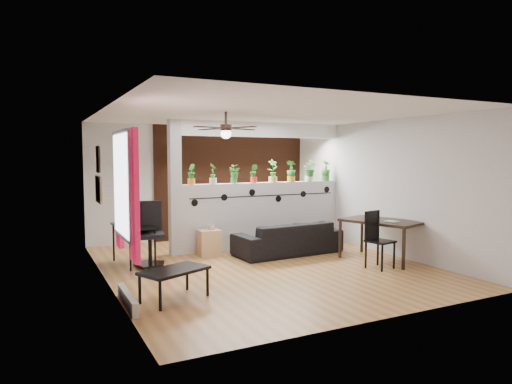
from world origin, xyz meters
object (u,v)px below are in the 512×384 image
object	(u,v)px
ceiling_fan	(226,130)
folding_chair	(376,234)
potted_plant_2	(234,173)
computer_desk	(133,228)
potted_plant_7	(326,170)
sofa	(288,239)
potted_plant_6	(309,170)
cube_shelf	(209,242)
potted_plant_5	(291,171)
potted_plant_3	(254,173)
coffee_table	(174,272)
office_chair	(150,238)
dining_table	(381,224)
cup	(211,227)
potted_plant_4	(273,170)
potted_plant_1	(213,173)
potted_plant_0	(191,174)

from	to	relation	value
ceiling_fan	folding_chair	size ratio (longest dim) A/B	1.23
potted_plant_2	computer_desk	xyz separation A→B (m)	(-2.12, -0.44, -0.91)
potted_plant_7	sofa	world-z (taller)	potted_plant_7
potted_plant_6	potted_plant_7	world-z (taller)	potted_plant_6
ceiling_fan	cube_shelf	size ratio (longest dim) A/B	2.41
potted_plant_5	computer_desk	xyz separation A→B (m)	(-3.47, -0.44, -0.95)
computer_desk	potted_plant_7	bearing A→B (deg)	5.68
potted_plant_3	coffee_table	world-z (taller)	potted_plant_3
office_chair	folding_chair	bearing A→B (deg)	-28.00
potted_plant_2	dining_table	bearing A→B (deg)	-46.80
potted_plant_2	cup	distance (m)	1.23
potted_plant_6	office_chair	world-z (taller)	potted_plant_6
potted_plant_4	potted_plant_5	size ratio (longest dim) A/B	1.07
potted_plant_1	potted_plant_7	xyz separation A→B (m)	(2.71, 0.00, 0.02)
potted_plant_5	folding_chair	xyz separation A→B (m)	(0.18, -2.52, -1.02)
potted_plant_3	potted_plant_7	xyz separation A→B (m)	(1.81, 0.00, 0.04)
ceiling_fan	coffee_table	world-z (taller)	ceiling_fan
potted_plant_4	ceiling_fan	bearing A→B (deg)	-135.41
folding_chair	coffee_table	world-z (taller)	folding_chair
potted_plant_5	potted_plant_7	bearing A→B (deg)	-0.00
potted_plant_6	folding_chair	distance (m)	2.74
coffee_table	computer_desk	bearing A→B (deg)	91.79
potted_plant_0	cube_shelf	xyz separation A→B (m)	(0.23, -0.34, -1.32)
potted_plant_4	cup	size ratio (longest dim) A/B	3.72
potted_plant_2	dining_table	world-z (taller)	potted_plant_2
potted_plant_5	cube_shelf	xyz separation A→B (m)	(-2.03, -0.34, -1.34)
coffee_table	cube_shelf	bearing A→B (deg)	59.78
potted_plant_7	cube_shelf	size ratio (longest dim) A/B	0.94
potted_plant_3	coffee_table	size ratio (longest dim) A/B	0.38
cube_shelf	ceiling_fan	bearing A→B (deg)	-97.69
cup	office_chair	world-z (taller)	office_chair
computer_desk	coffee_table	world-z (taller)	computer_desk
computer_desk	folding_chair	bearing A→B (deg)	-29.79
folding_chair	coffee_table	bearing A→B (deg)	-177.18
potted_plant_7	sofa	bearing A→B (deg)	-149.33
potted_plant_2	potted_plant_6	distance (m)	1.81
potted_plant_4	folding_chair	distance (m)	2.80
potted_plant_6	office_chair	size ratio (longest dim) A/B	0.43
potted_plant_4	potted_plant_5	distance (m)	0.45
coffee_table	potted_plant_1	bearing A→B (deg)	59.40
potted_plant_3	office_chair	bearing A→B (deg)	-163.39
computer_desk	office_chair	distance (m)	0.38
potted_plant_0	coffee_table	xyz separation A→B (m)	(-1.15, -2.70, -1.20)
ceiling_fan	dining_table	world-z (taller)	ceiling_fan
potted_plant_3	office_chair	size ratio (longest dim) A/B	0.35
office_chair	folding_chair	distance (m)	3.88
potted_plant_3	potted_plant_6	bearing A→B (deg)	0.00
potted_plant_4	potted_plant_2	bearing A→B (deg)	180.00
dining_table	ceiling_fan	bearing A→B (deg)	173.57
potted_plant_7	potted_plant_3	bearing A→B (deg)	180.00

